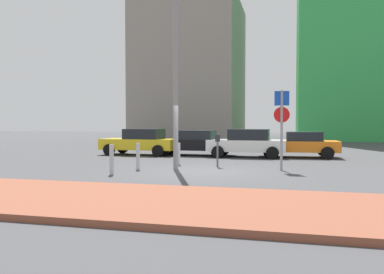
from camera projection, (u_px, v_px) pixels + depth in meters
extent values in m
plane|color=#424244|center=(204.00, 171.00, 14.72)|extent=(120.00, 120.00, 0.00)
cube|color=brown|center=(144.00, 202.00, 8.62)|extent=(40.00, 3.93, 0.14)
cube|color=gold|center=(139.00, 144.00, 22.12)|extent=(4.36, 1.86, 0.60)
cube|color=black|center=(144.00, 134.00, 22.02)|extent=(2.06, 1.65, 0.57)
cylinder|color=black|center=(109.00, 150.00, 21.71)|extent=(0.65, 0.24, 0.64)
cylinder|color=black|center=(123.00, 148.00, 23.36)|extent=(0.65, 0.24, 0.64)
cylinder|color=black|center=(158.00, 151.00, 20.90)|extent=(0.65, 0.24, 0.64)
cylinder|color=black|center=(169.00, 149.00, 22.56)|extent=(0.65, 0.24, 0.64)
cube|color=black|center=(195.00, 145.00, 21.85)|extent=(4.35, 1.89, 0.57)
cube|color=black|center=(198.00, 135.00, 21.78)|extent=(1.85, 1.70, 0.52)
cylinder|color=black|center=(165.00, 150.00, 21.36)|extent=(0.64, 0.23, 0.64)
cylinder|color=black|center=(175.00, 148.00, 23.12)|extent=(0.64, 0.23, 0.64)
cylinder|color=black|center=(217.00, 151.00, 20.61)|extent=(0.64, 0.23, 0.64)
cylinder|color=black|center=(223.00, 149.00, 22.37)|extent=(0.64, 0.23, 0.64)
cube|color=white|center=(247.00, 145.00, 20.67)|extent=(4.11, 1.77, 0.61)
cube|color=black|center=(249.00, 134.00, 20.62)|extent=(2.09, 1.62, 0.57)
cylinder|color=black|center=(218.00, 152.00, 20.18)|extent=(0.64, 0.22, 0.64)
cylinder|color=black|center=(224.00, 150.00, 21.88)|extent=(0.64, 0.22, 0.64)
cylinder|color=black|center=(272.00, 153.00, 19.49)|extent=(0.64, 0.22, 0.64)
cylinder|color=black|center=(274.00, 150.00, 21.19)|extent=(0.64, 0.22, 0.64)
cube|color=orange|center=(297.00, 146.00, 20.55)|extent=(4.24, 1.92, 0.57)
cube|color=black|center=(304.00, 136.00, 20.46)|extent=(1.85, 1.70, 0.47)
cylinder|color=black|center=(270.00, 152.00, 19.98)|extent=(0.65, 0.24, 0.64)
cylinder|color=black|center=(270.00, 150.00, 21.73)|extent=(0.65, 0.24, 0.64)
cylinder|color=black|center=(328.00, 153.00, 19.38)|extent=(0.65, 0.24, 0.64)
cylinder|color=black|center=(323.00, 151.00, 21.13)|extent=(0.65, 0.24, 0.64)
cylinder|color=gray|center=(282.00, 131.00, 14.80)|extent=(0.10, 0.10, 3.07)
cube|color=#1447B7|center=(282.00, 98.00, 14.76)|extent=(0.55, 0.07, 0.55)
cylinder|color=red|center=(282.00, 115.00, 14.78)|extent=(0.60, 0.07, 0.60)
cylinder|color=#4C4C51|center=(218.00, 154.00, 16.07)|extent=(0.08, 0.08, 1.05)
cube|color=black|center=(218.00, 138.00, 16.04)|extent=(0.18, 0.14, 0.28)
cylinder|color=gray|center=(176.00, 70.00, 15.00)|extent=(0.20, 0.20, 7.78)
cylinder|color=#B7B7BC|center=(179.00, 154.00, 16.84)|extent=(0.14, 0.14, 0.96)
cylinder|color=#B7B7BC|center=(112.00, 160.00, 13.65)|extent=(0.15, 0.15, 1.07)
cylinder|color=#B7B7BC|center=(138.00, 156.00, 15.14)|extent=(0.15, 0.15, 1.05)
cube|color=gray|center=(192.00, 71.00, 48.11)|extent=(11.85, 13.35, 16.60)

